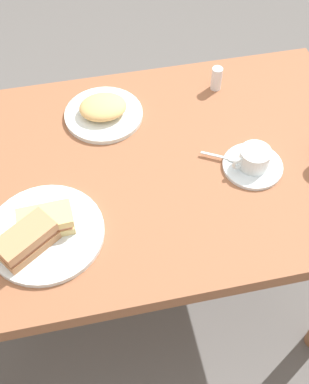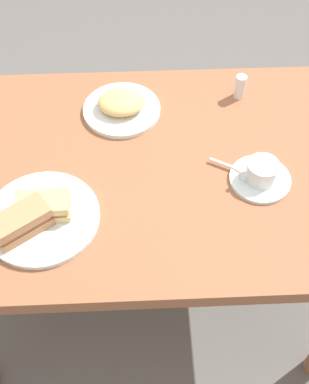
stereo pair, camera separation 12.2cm
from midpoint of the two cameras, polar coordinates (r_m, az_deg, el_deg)
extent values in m
plane|color=#5E5B58|center=(1.95, 1.25, -11.49)|extent=(6.00, 6.00, 0.00)
cube|color=#92593A|center=(1.33, 1.80, 2.33)|extent=(1.26, 0.78, 0.04)
cylinder|color=brown|center=(1.93, 17.79, 2.93)|extent=(0.06, 0.06, 0.71)
cylinder|color=white|center=(1.22, -10.12, -3.14)|extent=(0.28, 0.28, 0.01)
cube|color=#D7BD76|center=(1.21, -9.88, -2.29)|extent=(0.13, 0.07, 0.02)
cube|color=#B86649|center=(1.20, -9.99, -1.86)|extent=(0.12, 0.07, 0.01)
cube|color=#DEB971|center=(1.18, -10.09, -1.42)|extent=(0.13, 0.07, 0.02)
cube|color=#B47B4F|center=(1.19, -12.24, -4.12)|extent=(0.15, 0.13, 0.02)
cube|color=#92563B|center=(1.17, -12.39, -3.64)|extent=(0.14, 0.12, 0.01)
cube|color=tan|center=(1.16, -12.54, -3.14)|extent=(0.15, 0.13, 0.02)
cylinder|color=white|center=(1.32, 14.74, 1.30)|extent=(0.16, 0.16, 0.01)
cylinder|color=white|center=(1.29, 15.03, 2.18)|extent=(0.08, 0.08, 0.05)
cylinder|color=#A47941|center=(1.28, 15.25, 2.83)|extent=(0.07, 0.07, 0.01)
torus|color=white|center=(1.27, 13.17, 1.81)|extent=(0.04, 0.02, 0.04)
cube|color=silver|center=(1.32, 10.60, 3.10)|extent=(0.07, 0.04, 0.00)
ellipsoid|color=silver|center=(1.31, 12.50, 2.41)|extent=(0.03, 0.03, 0.01)
cylinder|color=silver|center=(1.45, -1.39, 9.39)|extent=(0.23, 0.23, 0.01)
ellipsoid|color=#E3B26B|center=(1.43, -1.42, 10.24)|extent=(0.14, 0.11, 0.04)
cylinder|color=silver|center=(1.51, 12.24, 11.73)|extent=(0.03, 0.03, 0.07)
camera|label=1|loc=(0.06, -87.13, 3.78)|focal=45.98mm
camera|label=2|loc=(0.06, 92.87, -3.78)|focal=45.98mm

